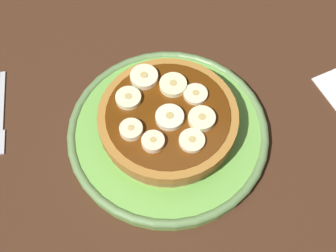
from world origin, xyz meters
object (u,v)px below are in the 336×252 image
(banana_slice_0, at_px, (174,117))
(fork, at_px, (1,116))
(plate, at_px, (168,133))
(banana_slice_7, at_px, (202,119))
(pancake_stack, at_px, (168,124))
(banana_slice_3, at_px, (192,141))
(banana_slice_8, at_px, (131,130))
(banana_slice_4, at_px, (196,94))
(banana_slice_5, at_px, (144,77))
(banana_slice_1, at_px, (173,85))
(banana_slice_6, at_px, (153,142))
(banana_slice_2, at_px, (128,98))

(banana_slice_0, height_order, fork, banana_slice_0)
(plate, relative_size, banana_slice_7, 7.85)
(pancake_stack, xyz_separation_m, banana_slice_7, (0.04, -0.02, 0.02))
(banana_slice_3, height_order, banana_slice_8, banana_slice_8)
(plate, bearing_deg, banana_slice_0, -56.31)
(pancake_stack, relative_size, banana_slice_4, 5.87)
(pancake_stack, distance_m, banana_slice_5, 0.07)
(pancake_stack, xyz_separation_m, banana_slice_3, (0.02, -0.04, 0.02))
(plate, relative_size, banana_slice_1, 7.55)
(banana_slice_6, bearing_deg, banana_slice_4, 37.54)
(banana_slice_8, bearing_deg, banana_slice_1, 37.18)
(pancake_stack, bearing_deg, banana_slice_3, -67.87)
(banana_slice_2, bearing_deg, banana_slice_6, -78.02)
(pancake_stack, bearing_deg, banana_slice_7, -25.49)
(banana_slice_0, distance_m, banana_slice_2, 0.06)
(pancake_stack, distance_m, banana_slice_6, 0.05)
(banana_slice_0, height_order, banana_slice_1, same)
(banana_slice_1, distance_m, banana_slice_5, 0.04)
(banana_slice_0, height_order, banana_slice_8, same)
(banana_slice_1, height_order, banana_slice_3, banana_slice_1)
(banana_slice_2, distance_m, banana_slice_5, 0.04)
(plate, xyz_separation_m, banana_slice_1, (0.02, 0.04, 0.05))
(pancake_stack, xyz_separation_m, banana_slice_0, (0.01, -0.01, 0.02))
(plate, relative_size, fork, 1.96)
(fork, bearing_deg, plate, -22.80)
(banana_slice_1, height_order, banana_slice_4, banana_slice_1)
(banana_slice_7, bearing_deg, banana_slice_3, -128.25)
(banana_slice_1, relative_size, banana_slice_2, 1.08)
(plate, height_order, pancake_stack, pancake_stack)
(banana_slice_2, relative_size, fork, 0.24)
(banana_slice_7, xyz_separation_m, banana_slice_8, (-0.08, 0.01, 0.00))
(banana_slice_2, bearing_deg, plate, -38.00)
(plate, xyz_separation_m, banana_slice_2, (-0.04, 0.03, 0.05))
(banana_slice_2, relative_size, banana_slice_7, 0.96)
(banana_slice_8, bearing_deg, fork, 148.02)
(banana_slice_2, xyz_separation_m, banana_slice_5, (0.03, 0.03, 0.00))
(pancake_stack, bearing_deg, banana_slice_2, 139.90)
(banana_slice_6, xyz_separation_m, fork, (-0.18, 0.12, -0.06))
(banana_slice_5, height_order, banana_slice_6, same)
(banana_slice_0, bearing_deg, plate, 123.69)
(banana_slice_0, xyz_separation_m, banana_slice_5, (-0.02, 0.07, 0.00))
(banana_slice_6, bearing_deg, banana_slice_0, 39.82)
(plate, bearing_deg, banana_slice_6, -128.36)
(banana_slice_4, height_order, banana_slice_5, banana_slice_5)
(pancake_stack, relative_size, banana_slice_2, 5.55)
(banana_slice_4, height_order, banana_slice_8, banana_slice_8)
(fork, bearing_deg, banana_slice_4, -15.86)
(plate, height_order, banana_slice_2, banana_slice_2)
(banana_slice_6, bearing_deg, banana_slice_5, 82.67)
(banana_slice_3, distance_m, banana_slice_4, 0.06)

